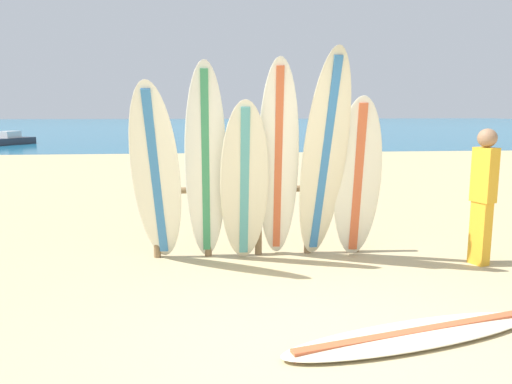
{
  "coord_description": "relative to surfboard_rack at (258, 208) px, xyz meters",
  "views": [
    {
      "loc": [
        -0.93,
        -3.68,
        1.86
      ],
      "look_at": [
        -0.26,
        2.89,
        0.77
      ],
      "focal_mm": 35.16,
      "sensor_mm": 36.0,
      "label": 1
    }
  ],
  "objects": [
    {
      "name": "beachgoer_standing",
      "position": [
        2.62,
        -0.69,
        0.3
      ],
      "size": [
        0.25,
        0.3,
        1.64
      ],
      "color": "gold",
      "rests_on": "ground"
    },
    {
      "name": "ground_plane",
      "position": [
        0.26,
        -2.59,
        -0.61
      ],
      "size": [
        120.0,
        120.0,
        0.0
      ],
      "primitive_type": "plane",
      "color": "tan"
    },
    {
      "name": "surfboard_lying_on_sand",
      "position": [
        1.02,
        -2.55,
        -0.57
      ],
      "size": [
        2.43,
        1.05,
        0.08
      ],
      "color": "beige",
      "rests_on": "ground"
    },
    {
      "name": "surfboard_leaning_far_left",
      "position": [
        -1.24,
        -0.44,
        0.48
      ],
      "size": [
        0.64,
        1.05,
        2.19
      ],
      "color": "silver",
      "rests_on": "ground"
    },
    {
      "name": "surfboard_rack",
      "position": [
        0.0,
        0.0,
        0.0
      ],
      "size": [
        2.69,
        0.09,
        1.01
      ],
      "color": "olive",
      "rests_on": "ground"
    },
    {
      "name": "surfboard_leaning_left",
      "position": [
        -0.67,
        -0.26,
        0.6
      ],
      "size": [
        0.5,
        0.6,
        2.42
      ],
      "color": "white",
      "rests_on": "ground"
    },
    {
      "name": "surfboard_leaning_center_left",
      "position": [
        -0.21,
        -0.37,
        0.38
      ],
      "size": [
        0.59,
        0.59,
        1.98
      ],
      "color": "beige",
      "rests_on": "ground"
    },
    {
      "name": "small_boat_offshore",
      "position": [
        -11.06,
        21.84,
        -0.35
      ],
      "size": [
        2.17,
        2.73,
        0.71
      ],
      "color": "#333842",
      "rests_on": "ocean_water"
    },
    {
      "name": "surfboard_leaning_center",
      "position": [
        0.21,
        -0.31,
        0.62
      ],
      "size": [
        0.57,
        0.87,
        2.45
      ],
      "color": "white",
      "rests_on": "ground"
    },
    {
      "name": "surfboard_leaning_right",
      "position": [
        1.19,
        -0.33,
        0.41
      ],
      "size": [
        0.63,
        0.56,
        2.03
      ],
      "color": "silver",
      "rests_on": "ground"
    },
    {
      "name": "surfboard_leaning_center_right",
      "position": [
        0.74,
        -0.45,
        0.67
      ],
      "size": [
        0.63,
        0.95,
        2.56
      ],
      "color": "beige",
      "rests_on": "ground"
    },
    {
      "name": "ocean_water",
      "position": [
        0.26,
        55.41,
        -0.6
      ],
      "size": [
        120.0,
        80.0,
        0.01
      ],
      "primitive_type": "cube",
      "color": "#196B93",
      "rests_on": "ground"
    }
  ]
}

